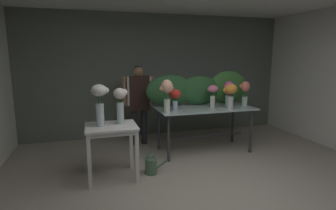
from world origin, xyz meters
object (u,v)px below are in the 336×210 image
vase_peach_hydrangea (167,92)px  vase_rosy_anemones (213,93)px  vase_scarlet_tulips (175,96)px  vase_sunset_ranunculus (230,93)px  florist (139,97)px  side_table_white (111,133)px  vase_coral_carnations (245,91)px  watering_can (151,166)px  display_table_glass (204,115)px  vase_white_roses_tall (100,101)px  vase_fuchsia_dahlias (229,92)px  vase_cream_lisianthus_tall (120,102)px

vase_peach_hydrangea → vase_rosy_anemones: (0.94, 0.25, -0.08)m
vase_scarlet_tulips → vase_sunset_ranunculus: bearing=-10.0°
florist → vase_sunset_ranunculus: bearing=-33.9°
side_table_white → vase_coral_carnations: size_ratio=1.69×
florist → watering_can: bearing=-93.6°
display_table_glass → vase_sunset_ranunculus: bearing=-33.6°
watering_can → vase_peach_hydrangea: bearing=50.7°
display_table_glass → vase_scarlet_tulips: bearing=-172.6°
display_table_glass → vase_peach_hydrangea: bearing=-162.1°
side_table_white → vase_sunset_ranunculus: (2.10, 0.42, 0.43)m
florist → vase_white_roses_tall: florist is taller
vase_scarlet_tulips → vase_white_roses_tall: vase_white_roses_tall is taller
vase_coral_carnations → vase_white_roses_tall: 2.73m
florist → vase_sunset_ranunculus: 1.75m
florist → vase_white_roses_tall: 1.62m
vase_scarlet_tulips → vase_fuchsia_dahlias: bearing=5.3°
vase_fuchsia_dahlias → vase_scarlet_tulips: size_ratio=1.26×
vase_cream_lisianthus_tall → watering_can: size_ratio=1.47×
vase_peach_hydrangea → watering_can: vase_peach_hydrangea is taller
florist → vase_rosy_anemones: florist is taller
vase_white_roses_tall → vase_cream_lisianthus_tall: bearing=12.4°
vase_white_roses_tall → vase_cream_lisianthus_tall: (0.29, 0.06, -0.05)m
side_table_white → vase_cream_lisianthus_tall: 0.45m
side_table_white → vase_rosy_anemones: (1.88, 0.67, 0.40)m
vase_rosy_anemones → vase_white_roses_tall: (-2.02, -0.67, 0.06)m
display_table_glass → watering_can: 1.47m
vase_coral_carnations → vase_cream_lisianthus_tall: (-2.37, -0.57, -0.00)m
side_table_white → vase_cream_lisianthus_tall: (0.15, 0.06, 0.42)m
side_table_white → florist: florist is taller
vase_scarlet_tulips → vase_white_roses_tall: size_ratio=0.62×
florist → vase_fuchsia_dahlias: size_ratio=3.37×
vase_fuchsia_dahlias → vase_peach_hydrangea: bearing=-167.8°
vase_cream_lisianthus_tall → watering_can: (0.42, -0.10, -0.96)m
side_table_white → vase_coral_carnations: vase_coral_carnations is taller
vase_fuchsia_dahlias → vase_white_roses_tall: bearing=-163.6°
side_table_white → watering_can: (0.57, -0.04, -0.54)m
vase_rosy_anemones → vase_peach_hydrangea: bearing=-165.1°
side_table_white → vase_peach_hydrangea: bearing=24.0°
florist → vase_white_roses_tall: size_ratio=2.65×
vase_sunset_ranunculus → side_table_white: bearing=-168.6°
vase_rosy_anemones → vase_scarlet_tulips: bearing=-174.5°
vase_peach_hydrangea → vase_rosy_anemones: vase_peach_hydrangea is taller
florist → vase_fuchsia_dahlias: florist is taller
vase_rosy_anemones → vase_white_roses_tall: vase_white_roses_tall is taller
vase_peach_hydrangea → vase_white_roses_tall: (-1.08, -0.42, -0.02)m
florist → vase_scarlet_tulips: (0.48, -0.80, 0.10)m
florist → vase_cream_lisianthus_tall: florist is taller
vase_cream_lisianthus_tall → side_table_white: bearing=-157.0°
vase_white_roses_tall → display_table_glass: bearing=19.8°
display_table_glass → vase_white_roses_tall: 2.04m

